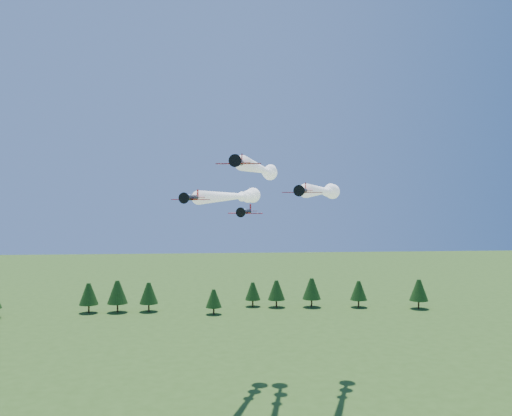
{
  "coord_description": "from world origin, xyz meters",
  "views": [
    {
      "loc": [
        -5.09,
        -98.29,
        43.68
      ],
      "look_at": [
        2.87,
        0.0,
        40.67
      ],
      "focal_mm": 40.0,
      "sensor_mm": 36.0,
      "label": 1
    }
  ],
  "objects": [
    {
      "name": "plane_left",
      "position": [
        0.24,
        26.69,
        42.44
      ],
      "size": [
        18.94,
        45.89,
        3.7
      ],
      "rotation": [
        0.0,
        0.0,
        -0.32
      ],
      "color": "black",
      "rests_on": "ground"
    },
    {
      "name": "plane_right",
      "position": [
        19.79,
        25.58,
        43.67
      ],
      "size": [
        19.8,
        48.6,
        3.7
      ],
      "rotation": [
        0.0,
        0.0,
        -0.32
      ],
      "color": "black",
      "rests_on": "ground"
    },
    {
      "name": "plane_lead",
      "position": [
        5.95,
        22.27,
        48.17
      ],
      "size": [
        16.23,
        57.89,
        3.7
      ],
      "rotation": [
        0.0,
        0.0,
        -0.2
      ],
      "color": "black",
      "rests_on": "ground"
    },
    {
      "name": "treeline",
      "position": [
        -6.17,
        108.15,
        6.77
      ],
      "size": [
        159.38,
        18.94,
        11.78
      ],
      "color": "#382314",
      "rests_on": "ground"
    },
    {
      "name": "plane_slot",
      "position": [
        1.54,
        7.19,
        39.75
      ],
      "size": [
        6.49,
        7.25,
        2.29
      ],
      "rotation": [
        0.0,
        0.0,
        -0.34
      ],
      "color": "black",
      "rests_on": "ground"
    }
  ]
}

